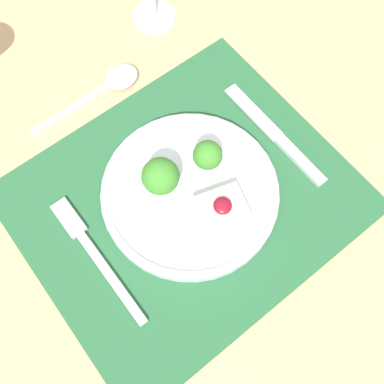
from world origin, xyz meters
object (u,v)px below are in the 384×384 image
(dinner_plate, at_px, (192,192))
(fork, at_px, (92,251))
(spoon, at_px, (112,83))
(knife, at_px, (280,140))

(dinner_plate, bearing_deg, fork, 172.70)
(dinner_plate, height_order, spoon, dinner_plate)
(fork, xyz_separation_m, knife, (0.31, -0.03, 0.00))
(fork, relative_size, spoon, 1.08)
(knife, bearing_deg, spoon, 120.38)
(knife, bearing_deg, dinner_plate, 175.97)
(fork, distance_m, knife, 0.31)
(dinner_plate, height_order, knife, dinner_plate)
(fork, height_order, knife, knife)
(dinner_plate, distance_m, fork, 0.15)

